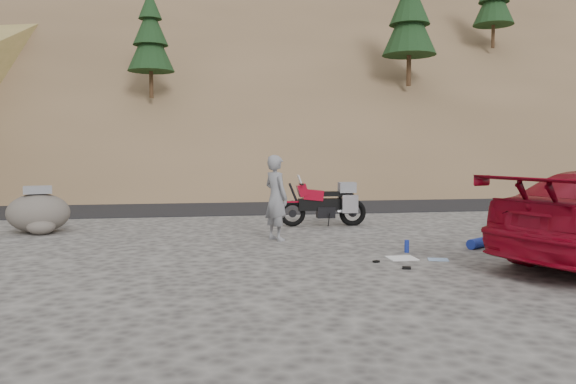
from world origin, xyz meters
The scene contains 14 objects.
ground centered at (0.00, 0.00, 0.00)m, with size 140.00×140.00×0.00m, color #45413F.
road centered at (0.00, 9.00, 0.00)m, with size 120.00×7.00×0.05m, color black.
hillside centered at (-0.05, 40.88, 11.08)m, with size 120.00×73.00×46.72m.
motorcycle centered at (1.12, 2.92, 0.57)m, with size 2.24×0.70×1.33m.
man centered at (-0.49, 0.88, 0.00)m, with size 0.67×0.44×1.83m, color gray.
boulder centered at (-5.83, 2.88, 0.48)m, with size 1.47×1.26×1.10m.
small_rock centered at (-5.69, 2.51, 0.19)m, with size 0.65×0.59×0.38m.
gear_white_cloth centered at (1.41, -1.56, 0.01)m, with size 0.49×0.43×0.02m, color white.
gear_blue_mat centered at (3.27, -0.79, 0.10)m, with size 0.20×0.20×0.50m, color navy.
gear_bottle centered at (1.73, -1.00, 0.12)m, with size 0.09×0.09×0.24m, color navy.
gear_funnel centered at (4.03, -1.43, 0.08)m, with size 0.12×0.12×0.15m, color #B60C1E.
gear_glove_a centered at (1.17, -2.41, 0.02)m, with size 0.14×0.10×0.04m, color black.
gear_glove_b centered at (0.85, -1.82, 0.02)m, with size 0.10×0.08×0.03m, color black.
gear_blue_cloth centered at (2.00, -1.78, 0.01)m, with size 0.34×0.25×0.01m, color #8DAFDB.
Camera 1 is at (-2.20, -10.95, 1.91)m, focal length 35.00 mm.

